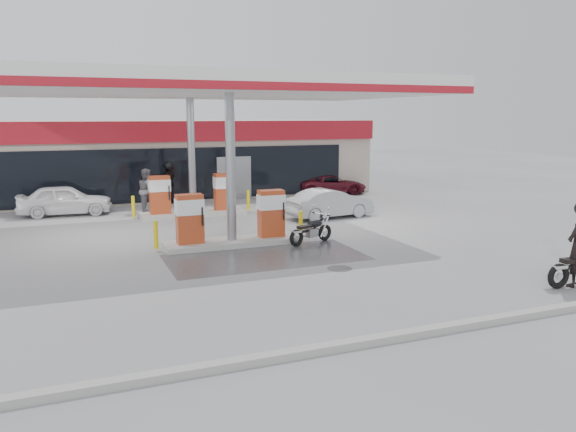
% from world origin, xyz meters
% --- Properties ---
extents(ground, '(90.00, 90.00, 0.00)m').
position_xyz_m(ground, '(0.00, 0.00, 0.00)').
color(ground, gray).
rests_on(ground, ground).
extents(wet_patch, '(6.00, 3.00, 0.00)m').
position_xyz_m(wet_patch, '(0.50, 0.00, 0.00)').
color(wet_patch, '#4C4C4F').
rests_on(wet_patch, ground).
extents(drain_cover, '(0.70, 0.70, 0.01)m').
position_xyz_m(drain_cover, '(2.00, -2.00, 0.00)').
color(drain_cover, '#38383A').
rests_on(drain_cover, ground).
extents(kerb, '(28.00, 0.25, 0.15)m').
position_xyz_m(kerb, '(0.00, -7.00, 0.07)').
color(kerb, gray).
rests_on(kerb, ground).
extents(store_building, '(22.00, 8.22, 4.00)m').
position_xyz_m(store_building, '(0.01, 15.94, 2.01)').
color(store_building, '#AEA291').
rests_on(store_building, ground).
extents(canopy, '(16.00, 10.02, 5.51)m').
position_xyz_m(canopy, '(0.00, 5.00, 5.27)').
color(canopy, silver).
rests_on(canopy, ground).
extents(pump_island_near, '(5.14, 1.30, 1.78)m').
position_xyz_m(pump_island_near, '(0.00, 2.00, 0.71)').
color(pump_island_near, '#9E9E99').
rests_on(pump_island_near, ground).
extents(pump_island_far, '(5.14, 1.30, 1.78)m').
position_xyz_m(pump_island_far, '(0.00, 8.00, 0.71)').
color(pump_island_far, '#9E9E99').
rests_on(pump_island_far, ground).
extents(parked_motorcycle, '(1.83, 0.88, 0.97)m').
position_xyz_m(parked_motorcycle, '(2.57, 1.22, 0.43)').
color(parked_motorcycle, black).
rests_on(parked_motorcycle, ground).
extents(sedan_white, '(3.98, 1.81, 1.33)m').
position_xyz_m(sedan_white, '(-5.13, 10.20, 0.66)').
color(sedan_white, white).
rests_on(sedan_white, ground).
extents(attendant, '(0.75, 0.96, 1.95)m').
position_xyz_m(attendant, '(-1.69, 9.72, 0.97)').
color(attendant, slate).
rests_on(attendant, ground).
extents(hatchback_silver, '(3.88, 1.79, 1.23)m').
position_xyz_m(hatchback_silver, '(5.27, 5.34, 0.62)').
color(hatchback_silver, '#9C9EA3').
rests_on(hatchback_silver, ground).
extents(parked_car_left, '(3.85, 2.22, 1.05)m').
position_xyz_m(parked_car_left, '(-5.38, 14.00, 0.52)').
color(parked_car_left, '#919498').
rests_on(parked_car_left, ground).
extents(parked_car_right, '(4.04, 2.60, 1.04)m').
position_xyz_m(parked_car_right, '(8.66, 12.00, 0.52)').
color(parked_car_right, '#58131F').
rests_on(parked_car_right, ground).
extents(biker_walking, '(1.19, 1.01, 1.91)m').
position_xyz_m(biker_walking, '(-0.34, 11.80, 0.95)').
color(biker_walking, black).
rests_on(biker_walking, ground).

